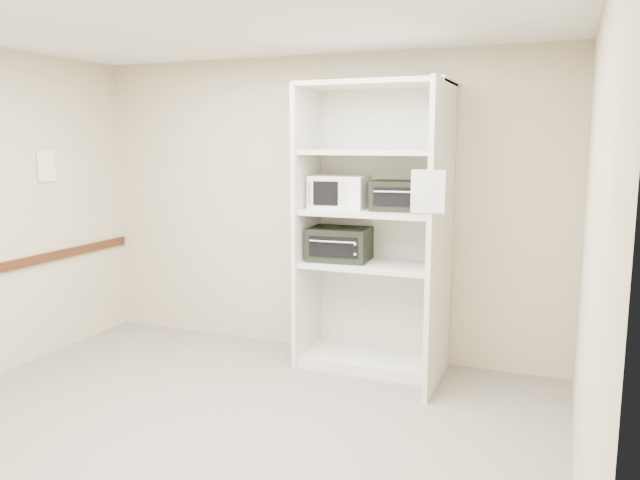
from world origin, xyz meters
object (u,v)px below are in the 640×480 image
at_px(microwave, 339,192).
at_px(shelving_unit, 378,238).
at_px(toaster_oven_upper, 398,196).
at_px(toaster_oven_lower, 340,244).

bearing_deg(microwave, shelving_unit, -10.29).
bearing_deg(microwave, toaster_oven_upper, -3.58).
height_order(microwave, toaster_oven_lower, microwave).
distance_m(shelving_unit, toaster_oven_upper, 0.40).
relative_size(shelving_unit, toaster_oven_lower, 4.74).
bearing_deg(toaster_oven_lower, toaster_oven_upper, 1.10).
xyz_separation_m(microwave, toaster_oven_upper, (0.52, 0.01, -0.02)).
relative_size(microwave, toaster_oven_lower, 0.91).
relative_size(shelving_unit, microwave, 5.20).
xyz_separation_m(shelving_unit, toaster_oven_lower, (-0.35, 0.00, -0.07)).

